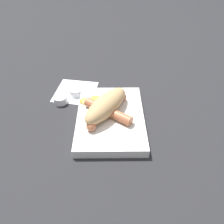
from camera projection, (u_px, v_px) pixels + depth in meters
name	position (u px, v px, depth m)	size (l,w,h in m)	color
ground_plane	(112.00, 121.00, 0.63)	(3.00, 3.00, 0.00)	#232326
food_tray	(112.00, 118.00, 0.62)	(0.26, 0.19, 0.03)	silver
bread_roll	(108.00, 105.00, 0.60)	(0.17, 0.15, 0.06)	tan
sausage	(109.00, 110.00, 0.60)	(0.15, 0.14, 0.03)	#B26642
pickled_veggies	(90.00, 101.00, 0.65)	(0.05, 0.06, 0.00)	orange
napkin	(77.00, 92.00, 0.73)	(0.15, 0.15, 0.00)	white
condiment_cup_near	(77.00, 92.00, 0.71)	(0.04, 0.04, 0.02)	silver
condiment_cup_far	(62.00, 100.00, 0.68)	(0.04, 0.04, 0.02)	silver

